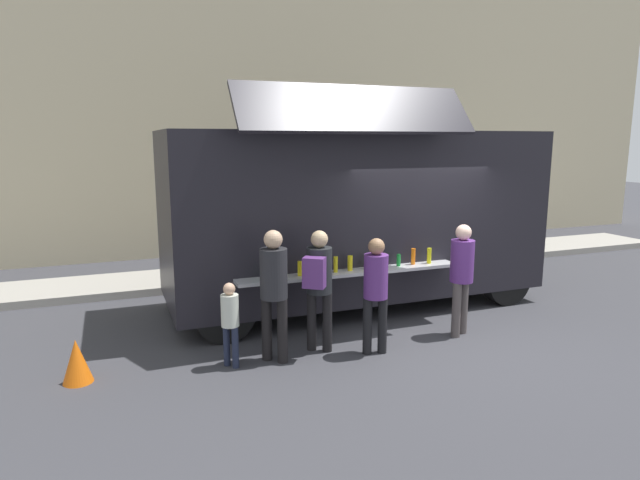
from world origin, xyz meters
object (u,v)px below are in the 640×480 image
(customer_front_ordering, at_px, (376,286))
(customer_mid_with_backpack, at_px, (319,279))
(customer_rear_waiting, at_px, (274,284))
(traffic_cone_orange, at_px, (77,361))
(food_truck_main, at_px, (355,212))
(child_near_queue, at_px, (230,317))
(customer_extra_browsing, at_px, (462,270))
(trash_bin, at_px, (473,243))

(customer_front_ordering, bearing_deg, customer_mid_with_backpack, 76.66)
(customer_mid_with_backpack, bearing_deg, customer_front_ordering, -79.65)
(customer_front_ordering, relative_size, customer_rear_waiting, 0.91)
(customer_mid_with_backpack, bearing_deg, traffic_cone_orange, 123.44)
(traffic_cone_orange, bearing_deg, food_truck_main, 20.93)
(child_near_queue, bearing_deg, customer_extra_browsing, -37.93)
(food_truck_main, xyz_separation_m, customer_extra_browsing, (0.83, -2.04, -0.66))
(traffic_cone_orange, distance_m, trash_bin, 9.75)
(traffic_cone_orange, relative_size, child_near_queue, 0.49)
(food_truck_main, height_order, child_near_queue, food_truck_main)
(child_near_queue, bearing_deg, customer_mid_with_backpack, -33.37)
(customer_rear_waiting, bearing_deg, customer_front_ordering, -55.85)
(customer_rear_waiting, xyz_separation_m, customer_extra_browsing, (2.91, -0.06, -0.05))
(customer_mid_with_backpack, distance_m, child_near_queue, 1.31)
(traffic_cone_orange, xyz_separation_m, trash_bin, (8.86, 4.05, 0.15))
(food_truck_main, xyz_separation_m, child_near_queue, (-2.66, -1.94, -1.00))
(trash_bin, bearing_deg, customer_mid_with_backpack, -143.88)
(food_truck_main, relative_size, customer_mid_with_backpack, 3.79)
(food_truck_main, height_order, customer_extra_browsing, food_truck_main)
(customer_mid_with_backpack, bearing_deg, customer_rear_waiting, 134.36)
(customer_mid_with_backpack, distance_m, customer_rear_waiting, 0.68)
(customer_extra_browsing, xyz_separation_m, child_near_queue, (-3.49, 0.09, -0.34))
(customer_front_ordering, distance_m, customer_extra_browsing, 1.54)
(food_truck_main, xyz_separation_m, trash_bin, (4.34, 2.32, -1.25))
(customer_rear_waiting, bearing_deg, customer_extra_browsing, -47.00)
(customer_mid_with_backpack, distance_m, customer_extra_browsing, 2.24)
(trash_bin, relative_size, child_near_queue, 0.75)
(food_truck_main, height_order, trash_bin, food_truck_main)
(traffic_cone_orange, height_order, customer_rear_waiting, customer_rear_waiting)
(customer_front_ordering, height_order, child_near_queue, customer_front_ordering)
(customer_mid_with_backpack, bearing_deg, trash_bin, -17.73)
(customer_front_ordering, xyz_separation_m, customer_rear_waiting, (-1.37, 0.24, 0.09))
(trash_bin, xyz_separation_m, customer_extra_browsing, (-3.51, -4.35, 0.59))
(traffic_cone_orange, bearing_deg, customer_rear_waiting, -5.70)
(trash_bin, bearing_deg, food_truck_main, -151.89)
(food_truck_main, distance_m, child_near_queue, 3.45)
(food_truck_main, height_order, customer_mid_with_backpack, food_truck_main)
(traffic_cone_orange, relative_size, customer_front_ordering, 0.34)
(traffic_cone_orange, bearing_deg, customer_mid_with_backpack, -2.71)
(food_truck_main, bearing_deg, customer_rear_waiting, -136.57)
(customer_mid_with_backpack, height_order, customer_extra_browsing, customer_mid_with_backpack)
(customer_front_ordering, relative_size, child_near_queue, 1.44)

